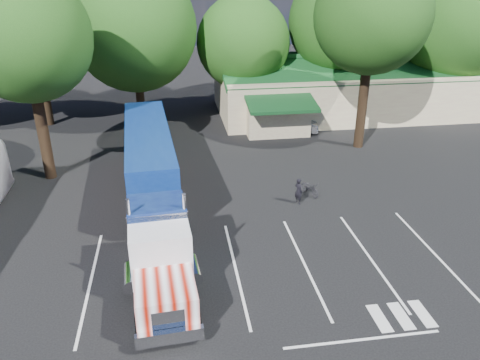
{
  "coord_description": "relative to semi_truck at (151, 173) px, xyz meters",
  "views": [
    {
      "loc": [
        -2.44,
        -23.4,
        12.51
      ],
      "look_at": [
        0.99,
        -0.63,
        2.0
      ],
      "focal_mm": 35.0,
      "sensor_mm": 36.0,
      "label": 1
    }
  ],
  "objects": [
    {
      "name": "ground",
      "position": [
        3.74,
        -0.27,
        -2.35
      ],
      "size": [
        120.0,
        120.0,
        0.0
      ],
      "primitive_type": "plane",
      "color": "black",
      "rests_on": "ground"
    },
    {
      "name": "tree_row_c",
      "position": [
        -1.26,
        15.93,
        5.69
      ],
      "size": [
        10.0,
        10.0,
        13.05
      ],
      "color": "black",
      "rests_on": "ground"
    },
    {
      "name": "tree_row_b",
      "position": [
        -9.26,
        17.53,
        4.78
      ],
      "size": [
        8.4,
        8.4,
        11.35
      ],
      "color": "black",
      "rests_on": "ground"
    },
    {
      "name": "tree_near_right",
      "position": [
        15.24,
        8.23,
        7.11
      ],
      "size": [
        8.0,
        8.0,
        13.5
      ],
      "color": "black",
      "rests_on": "ground"
    },
    {
      "name": "silver_sedan",
      "position": [
        10.88,
        12.24,
        -1.59
      ],
      "size": [
        4.87,
        2.66,
        1.52
      ],
      "primitive_type": "imported",
      "rotation": [
        0.0,
        0.0,
        1.33
      ],
      "color": "#9E9FA5",
      "rests_on": "ground"
    },
    {
      "name": "semi_truck",
      "position": [
        0.0,
        0.0,
        0.0
      ],
      "size": [
        4.03,
        19.98,
        4.16
      ],
      "rotation": [
        0.0,
        0.0,
        0.07
      ],
      "color": "black",
      "rests_on": "ground"
    },
    {
      "name": "event_hall",
      "position": [
        17.48,
        17.54,
        -0.14
      ],
      "size": [
        24.2,
        14.12,
        5.55
      ],
      "color": "beige",
      "rests_on": "ground"
    },
    {
      "name": "tree_row_f",
      "position": [
        26.74,
        16.53,
        5.44
      ],
      "size": [
        10.4,
        10.4,
        13.0
      ],
      "color": "black",
      "rests_on": "ground"
    },
    {
      "name": "tree_row_e",
      "position": [
        16.74,
        17.73,
        5.73
      ],
      "size": [
        9.6,
        9.6,
        12.9
      ],
      "color": "black",
      "rests_on": "ground"
    },
    {
      "name": "woman",
      "position": [
        8.24,
        -0.27,
        -1.57
      ],
      "size": [
        0.6,
        0.68,
        1.57
      ],
      "primitive_type": "imported",
      "rotation": [
        0.0,
        0.0,
        2.05
      ],
      "color": "black",
      "rests_on": "ground"
    },
    {
      "name": "bicycle",
      "position": [
        9.24,
        0.73,
        -1.92
      ],
      "size": [
        1.1,
        1.74,
        0.86
      ],
      "primitive_type": "imported",
      "rotation": [
        0.0,
        0.0,
        0.35
      ],
      "color": "black",
      "rests_on": "ground"
    },
    {
      "name": "tree_near_left",
      "position": [
        -6.76,
        5.73,
        6.46
      ],
      "size": [
        7.6,
        7.6,
        12.65
      ],
      "color": "black",
      "rests_on": "ground"
    },
    {
      "name": "tree_row_d",
      "position": [
        7.74,
        17.23,
        4.23
      ],
      "size": [
        8.0,
        8.0,
        10.6
      ],
      "color": "black",
      "rests_on": "ground"
    }
  ]
}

